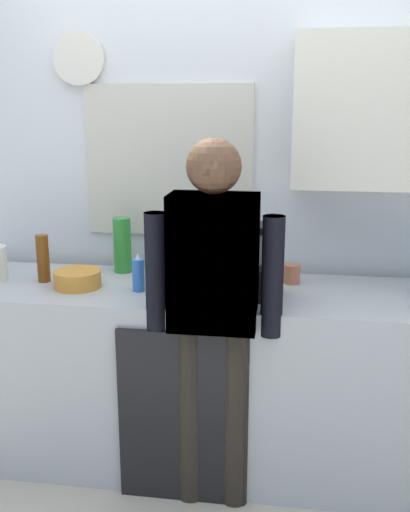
{
  "coord_description": "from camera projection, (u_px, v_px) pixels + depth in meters",
  "views": [
    {
      "loc": [
        0.31,
        -2.3,
        1.73
      ],
      "look_at": [
        -0.07,
        0.25,
        1.06
      ],
      "focal_mm": 41.68,
      "sensor_mm": 36.0,
      "label": 1
    }
  ],
  "objects": [
    {
      "name": "kitchen_counter",
      "position": [
        221.0,
        377.0,
        2.86
      ],
      "size": [
        2.69,
        0.64,
        0.89
      ],
      "primitive_type": "cube",
      "color": "#B2B7BC",
      "rests_on": "ground_plane"
    },
    {
      "name": "cup_terracotta_mug",
      "position": [
        292.0,
        274.0,
        2.83
      ],
      "size": [
        0.08,
        0.08,
        0.09
      ],
      "primitive_type": "cylinder",
      "color": "#B26647",
      "rests_on": "kitchen_counter"
    },
    {
      "name": "mixing_bowl",
      "position": [
        77.0,
        279.0,
        2.77
      ],
      "size": [
        0.22,
        0.22,
        0.08
      ],
      "primitive_type": "cylinder",
      "color": "orange",
      "rests_on": "kitchen_counter"
    },
    {
      "name": "bottle_amber_beer",
      "position": [
        43.0,
        258.0,
        2.84
      ],
      "size": [
        0.06,
        0.06,
        0.23
      ],
      "primitive_type": "cylinder",
      "color": "brown",
      "rests_on": "kitchen_counter"
    },
    {
      "name": "coffee_maker",
      "position": [
        261.0,
        264.0,
        2.63
      ],
      "size": [
        0.2,
        0.2,
        0.33
      ],
      "color": "black",
      "rests_on": "kitchen_counter"
    },
    {
      "name": "dish_soap",
      "position": [
        138.0,
        274.0,
        2.71
      ],
      "size": [
        0.06,
        0.06,
        0.18
      ],
      "color": "blue",
      "rests_on": "kitchen_counter"
    },
    {
      "name": "bottle_clear_soda",
      "position": [
        122.0,
        245.0,
        3.0
      ],
      "size": [
        0.09,
        0.09,
        0.28
      ],
      "primitive_type": "cylinder",
      "color": "#2D8C33",
      "rests_on": "kitchen_counter"
    },
    {
      "name": "ground_plane",
      "position": [
        213.0,
        497.0,
        2.68
      ],
      "size": [
        8.0,
        8.0,
        0.0
      ],
      "primitive_type": "plane",
      "color": "beige"
    },
    {
      "name": "back_wall_assembly",
      "position": [
        250.0,
        178.0,
        3.0
      ],
      "size": [
        4.29,
        0.42,
        2.6
      ],
      "color": "silver",
      "rests_on": "ground_plane"
    },
    {
      "name": "bottle_olive_oil",
      "position": [
        180.0,
        251.0,
        2.94
      ],
      "size": [
        0.06,
        0.06,
        0.25
      ],
      "primitive_type": "cylinder",
      "color": "olive",
      "rests_on": "kitchen_counter"
    },
    {
      "name": "person_guest",
      "position": [
        213.0,
        298.0,
        2.45
      ],
      "size": [
        0.57,
        0.22,
        1.6
      ],
      "rotation": [
        0.0,
        0.0,
        2.62
      ],
      "color": "brown",
      "rests_on": "ground_plane"
    },
    {
      "name": "dishwasher_panel",
      "position": [
        182.0,
        419.0,
        2.57
      ],
      "size": [
        0.56,
        0.02,
        0.8
      ],
      "primitive_type": "cube",
      "color": "black",
      "rests_on": "ground_plane"
    },
    {
      "name": "person_at_sink",
      "position": [
        213.0,
        298.0,
        2.45
      ],
      "size": [
        0.57,
        0.22,
        1.6
      ],
      "rotation": [
        0.0,
        0.0,
        0.16
      ],
      "color": "#3F4766",
      "rests_on": "ground_plane"
    },
    {
      "name": "potted_plant",
      "position": [
        188.0,
        259.0,
        2.77
      ],
      "size": [
        0.15,
        0.15,
        0.23
      ],
      "color": "#9E5638",
      "rests_on": "kitchen_counter"
    }
  ]
}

